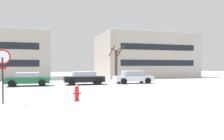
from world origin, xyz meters
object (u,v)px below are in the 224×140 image
(parked_car_green, at_px, (28,79))
(parked_car_white, at_px, (133,77))
(fire_hydrant, at_px, (77,93))
(parked_car_black, at_px, (84,78))
(stop_sign, at_px, (3,66))

(parked_car_green, xyz_separation_m, parked_car_white, (10.92, 0.01, 0.03))
(fire_hydrant, height_order, parked_car_white, parked_car_white)
(parked_car_white, bearing_deg, parked_car_green, -179.97)
(fire_hydrant, xyz_separation_m, parked_car_white, (7.72, 10.67, 0.26))
(fire_hydrant, distance_m, parked_car_black, 10.94)
(stop_sign, height_order, parked_car_green, stop_sign)
(stop_sign, xyz_separation_m, parked_car_green, (0.52, 10.48, -1.26))
(parked_car_white, bearing_deg, stop_sign, -137.48)
(parked_car_white, bearing_deg, parked_car_black, 179.72)
(stop_sign, bearing_deg, parked_car_white, 42.52)
(stop_sign, distance_m, parked_car_white, 15.56)
(fire_hydrant, xyz_separation_m, parked_car_black, (2.26, 10.70, 0.25))
(fire_hydrant, xyz_separation_m, parked_car_green, (-3.20, 10.67, 0.23))
(parked_car_black, bearing_deg, fire_hydrant, -101.91)
(parked_car_black, bearing_deg, stop_sign, -119.62)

